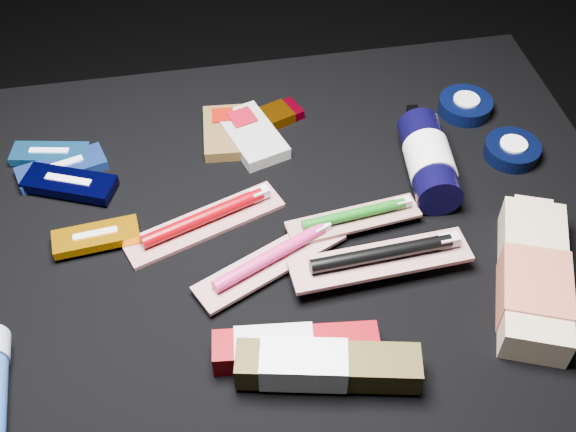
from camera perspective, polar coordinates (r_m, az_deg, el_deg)
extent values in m
plane|color=black|center=(1.31, -0.58, -12.89)|extent=(3.00, 3.00, 0.00)
cube|color=black|center=(1.14, -0.66, -7.95)|extent=(0.98, 0.78, 0.40)
cube|color=#264BB5|center=(1.10, -17.45, 3.62)|extent=(0.13, 0.08, 0.01)
cube|color=#BBBBB6|center=(1.10, -17.46, 3.65)|extent=(0.07, 0.03, 0.02)
cube|color=#1A5D9C|center=(1.13, -18.29, 4.69)|extent=(0.12, 0.06, 0.01)
cube|color=silver|center=(1.13, -18.30, 4.72)|extent=(0.06, 0.02, 0.01)
cube|color=black|center=(1.07, -16.88, 2.47)|extent=(0.14, 0.09, 0.02)
cube|color=silver|center=(1.07, -16.90, 2.51)|extent=(0.07, 0.04, 0.02)
cube|color=orange|center=(0.99, -14.92, -1.60)|extent=(0.12, 0.05, 0.01)
cube|color=#B9B9B5|center=(0.99, -14.93, -1.57)|extent=(0.06, 0.02, 0.01)
cube|color=brown|center=(1.11, -5.09, 6.58)|extent=(0.07, 0.12, 0.02)
cube|color=maroon|center=(1.13, -5.16, 7.59)|extent=(0.04, 0.04, 0.02)
cube|color=#A3A29C|center=(1.10, -2.88, 6.36)|extent=(0.10, 0.14, 0.02)
cube|color=maroon|center=(1.12, -3.62, 7.41)|extent=(0.05, 0.05, 0.02)
cube|color=maroon|center=(1.13, -2.26, 7.42)|extent=(0.14, 0.09, 0.01)
cube|color=#924904|center=(1.14, -1.23, 7.86)|extent=(0.07, 0.06, 0.02)
cylinder|color=black|center=(1.05, 11.04, 4.34)|extent=(0.08, 0.16, 0.06)
cylinder|color=silver|center=(1.04, 11.13, 4.21)|extent=(0.07, 0.08, 0.07)
cylinder|color=black|center=(1.11, 10.12, 7.51)|extent=(0.02, 0.02, 0.02)
cube|color=black|center=(1.13, 9.88, 7.94)|extent=(0.02, 0.03, 0.01)
cylinder|color=black|center=(1.19, 13.83, 8.46)|extent=(0.08, 0.08, 0.02)
cylinder|color=silver|center=(1.19, 13.84, 8.52)|extent=(0.04, 0.04, 0.03)
cylinder|color=black|center=(1.13, 17.28, 4.99)|extent=(0.08, 0.08, 0.02)
cylinder|color=white|center=(1.12, 17.30, 5.05)|extent=(0.04, 0.04, 0.03)
cube|color=#D1B48F|center=(0.95, 18.82, -4.57)|extent=(0.16, 0.24, 0.05)
cube|color=#AF5740|center=(0.93, 18.87, -5.66)|extent=(0.11, 0.13, 0.05)
cube|color=#D1B48F|center=(1.03, 18.67, 0.32)|extent=(0.06, 0.04, 0.03)
cube|color=#AFA8A2|center=(0.99, -6.62, -0.62)|extent=(0.23, 0.13, 0.01)
cylinder|color=#7C0006|center=(0.98, -6.69, -0.11)|extent=(0.17, 0.08, 0.02)
cube|color=silver|center=(1.00, -2.23, 1.80)|extent=(0.03, 0.02, 0.01)
cube|color=beige|center=(0.93, -1.40, -3.69)|extent=(0.21, 0.14, 0.01)
cylinder|color=#BA215F|center=(0.92, -1.42, -3.22)|extent=(0.16, 0.09, 0.02)
cube|color=white|center=(0.95, 2.62, -0.94)|extent=(0.03, 0.02, 0.01)
cube|color=#A39C99|center=(0.97, 5.20, -0.27)|extent=(0.19, 0.06, 0.01)
cylinder|color=#115911|center=(0.97, 5.24, 0.15)|extent=(0.15, 0.03, 0.01)
cube|color=silver|center=(0.99, 9.07, 1.07)|extent=(0.02, 0.01, 0.01)
cube|color=beige|center=(0.92, 7.31, -3.49)|extent=(0.24, 0.07, 0.01)
cylinder|color=black|center=(0.91, 7.39, -2.95)|extent=(0.18, 0.03, 0.02)
cube|color=#B9BAB6|center=(0.94, 12.58, -1.87)|extent=(0.03, 0.02, 0.01)
cube|color=#750007|center=(0.85, 0.62, -10.42)|extent=(0.20, 0.06, 0.03)
cube|color=#B9BAB5|center=(0.85, -1.11, -10.46)|extent=(0.10, 0.05, 0.04)
cube|color=#3E3111|center=(0.83, 3.16, -11.77)|extent=(0.21, 0.09, 0.04)
cube|color=white|center=(0.83, 1.24, -11.67)|extent=(0.11, 0.07, 0.04)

